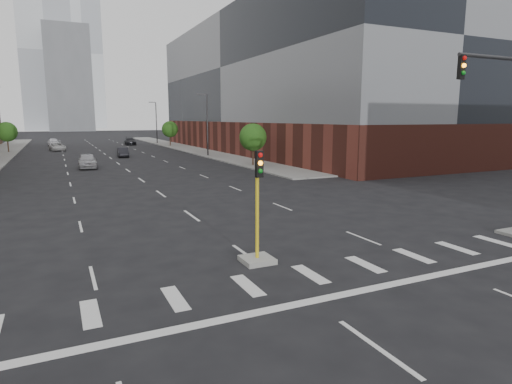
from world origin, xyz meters
TOP-DOWN VIEW (x-y plane):
  - sidewalk_left_far at (-15.00, 74.00)m, footprint 5.00×92.00m
  - sidewalk_right_far at (15.00, 74.00)m, footprint 5.00×92.00m
  - building_right_main at (29.50, 60.00)m, footprint 24.00×70.00m
  - tower_left at (-8.00, 220.00)m, footprint 22.00×22.00m
  - tower_right at (10.00, 260.00)m, footprint 20.00×20.00m
  - tower_mid at (0.00, 200.00)m, footprint 18.00×18.00m
  - median_traffic_signal at (0.00, 8.97)m, footprint 1.20×1.20m
  - streetlight_right_a at (13.41, 55.00)m, footprint 1.60×0.22m
  - streetlight_right_b at (13.41, 90.00)m, footprint 1.60×0.22m
  - tree_left_far at (-14.00, 75.00)m, footprint 3.20×3.20m
  - tree_right_near at (14.00, 40.00)m, footprint 3.20×3.20m
  - tree_right_far at (14.00, 80.00)m, footprint 3.20×3.20m
  - car_near_left at (-3.79, 46.15)m, footprint 2.20×5.03m
  - car_mid_right at (1.89, 59.22)m, footprint 1.69×4.25m
  - car_far_left at (-6.72, 76.37)m, footprint 2.97×5.12m
  - car_deep_right at (7.39, 88.02)m, footprint 2.52×5.38m
  - car_distant at (-7.35, 88.96)m, footprint 2.41×5.11m

SIDE VIEW (x-z plane):
  - sidewalk_left_far at x=-15.00m, z-range 0.00..0.15m
  - sidewalk_right_far at x=15.00m, z-range 0.00..0.15m
  - car_far_left at x=-6.72m, z-range 0.00..1.34m
  - car_mid_right at x=1.89m, z-range 0.00..1.38m
  - car_deep_right at x=7.39m, z-range 0.00..1.52m
  - car_near_left at x=-3.79m, z-range 0.00..1.69m
  - car_distant at x=-7.35m, z-range 0.00..1.69m
  - median_traffic_signal at x=0.00m, z-range -1.23..3.17m
  - tree_left_far at x=-14.00m, z-range 0.97..5.82m
  - tree_right_near at x=14.00m, z-range 0.97..5.82m
  - tree_right_far at x=14.00m, z-range 0.97..5.82m
  - streetlight_right_a at x=13.41m, z-range 0.47..9.55m
  - streetlight_right_b at x=13.41m, z-range 0.47..9.55m
  - building_right_main at x=29.50m, z-range 0.00..22.00m
  - tower_mid at x=0.00m, z-range 0.00..44.00m
  - tower_left at x=-8.00m, z-range 0.00..70.00m
  - tower_right at x=10.00m, z-range 0.00..80.00m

